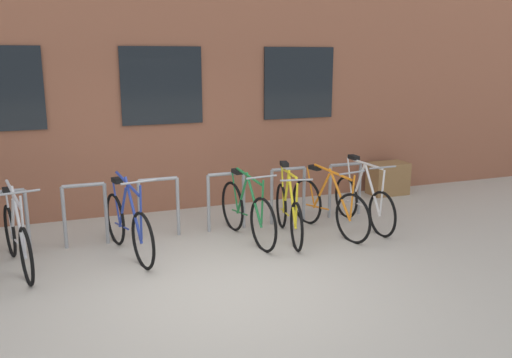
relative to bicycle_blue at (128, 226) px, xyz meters
name	(u,v)px	position (x,y,z in m)	size (l,w,h in m)	color
ground_plane	(222,285)	(0.85, -1.36, -0.39)	(42.00, 42.00, 0.00)	#B2ADA0
storefront_building	(134,58)	(0.85, 4.86, 2.10)	(28.00, 6.08, 4.99)	brown
bike_rack	(159,201)	(0.50, 0.54, 0.13)	(6.59, 0.05, 0.88)	gray
bicycle_blue	(128,226)	(0.00, 0.00, 0.00)	(0.52, 1.73, 1.10)	black
bicycle_orange	(328,206)	(2.88, -0.08, -0.01)	(0.51, 1.74, 1.01)	black
bicycle_green	(247,212)	(1.65, 0.03, 0.00)	(0.44, 1.74, 1.03)	black
bicycle_white	(363,201)	(3.51, 0.00, -0.01)	(0.44, 1.69, 1.06)	black
bicycle_yellow	(288,211)	(2.23, -0.09, -0.02)	(0.50, 1.67, 1.05)	black
bicycle_silver	(17,238)	(-1.32, 0.00, -0.01)	(0.54, 1.73, 1.10)	black
planter_box	(388,178)	(4.97, 1.49, -0.09)	(0.70, 0.44, 0.60)	olive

